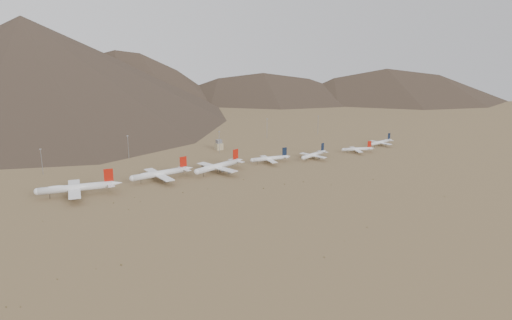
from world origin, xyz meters
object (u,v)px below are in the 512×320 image
widebody_east (218,166)px  narrowbody_b (314,154)px  widebody_west (76,188)px  control_tower (219,145)px  widebody_centre (160,173)px  narrowbody_a (270,158)px

widebody_east → narrowbody_b: widebody_east is taller
widebody_west → control_tower: bearing=37.3°
widebody_east → control_tower: widebody_east is taller
widebody_west → widebody_centre: bearing=16.0°
control_tower → widebody_centre: bearing=-140.7°
widebody_west → narrowbody_a: widebody_west is taller
widebody_west → widebody_centre: widebody_west is taller
control_tower → narrowbody_a: bearing=-76.7°
widebody_east → control_tower: size_ratio=5.29×
widebody_west → widebody_centre: size_ratio=1.09×
narrowbody_b → control_tower: size_ratio=3.66×
widebody_centre → narrowbody_b: bearing=-7.6°
narrowbody_a → control_tower: size_ratio=3.88×
narrowbody_b → control_tower: 115.90m
widebody_centre → control_tower: 133.43m
narrowbody_b → widebody_west: bearing=162.4°
widebody_centre → control_tower: widebody_centre is taller
narrowbody_a → narrowbody_b: 51.77m
narrowbody_a → narrowbody_b: size_ratio=1.06×
widebody_centre → widebody_east: size_ratio=1.02×
narrowbody_a → control_tower: narrowbody_a is taller
narrowbody_b → widebody_east: bearing=160.6°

